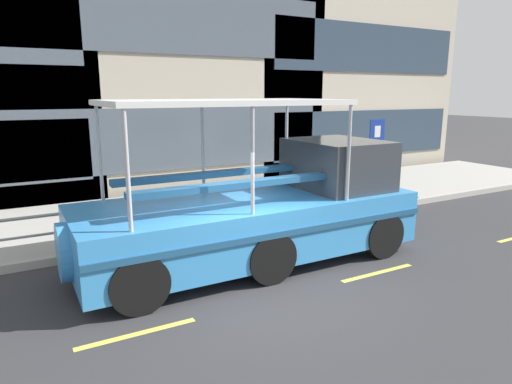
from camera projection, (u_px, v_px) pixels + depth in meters
name	position (u px, v px, depth m)	size (l,w,h in m)	color
ground_plane	(261.00, 288.00, 8.25)	(120.00, 120.00, 0.00)	#333335
sidewalk	(166.00, 214.00, 13.01)	(32.00, 4.80, 0.18)	#A8A59E
curb_edge	(198.00, 237.00, 10.89)	(32.00, 0.18, 0.18)	#B2ADA3
lane_centreline	(275.00, 299.00, 7.82)	(25.80, 0.12, 0.01)	#DBD64C
curb_guardrail	(214.00, 205.00, 11.31)	(11.66, 0.09, 0.84)	gray
parking_sign	(376.00, 145.00, 14.25)	(0.60, 0.12, 2.52)	#4C4F54
duck_tour_boat	(270.00, 210.00, 9.61)	(8.83, 2.67, 3.39)	#388CD1
pedestrian_near_bow	(306.00, 174.00, 13.57)	(0.44, 0.21, 1.54)	black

